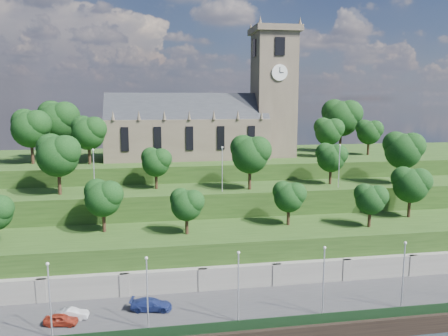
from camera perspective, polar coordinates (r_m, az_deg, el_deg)
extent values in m
cube|color=#2D2D30|center=(56.13, 3.22, -18.47)|extent=(160.00, 12.00, 2.00)
cube|color=black|center=(50.74, 4.66, -19.62)|extent=(160.00, 0.10, 1.20)
cube|color=slate|center=(60.77, 1.96, -14.65)|extent=(160.00, 2.00, 5.00)
cube|color=slate|center=(60.63, -22.67, -15.44)|extent=(1.20, 0.60, 5.00)
cube|color=slate|center=(59.14, -12.84, -15.58)|extent=(1.20, 0.60, 5.00)
cube|color=slate|center=(59.33, -2.80, -15.27)|extent=(1.20, 0.60, 5.00)
cube|color=slate|center=(61.18, 6.86, -14.54)|extent=(1.20, 0.60, 5.00)
cube|color=slate|center=(64.54, 15.66, -13.54)|extent=(1.20, 0.60, 5.00)
cube|color=slate|center=(69.20, 23.36, -12.39)|extent=(1.20, 0.60, 5.00)
cube|color=#1F3A13|center=(65.67, 0.91, -11.38)|extent=(160.00, 12.00, 8.00)
cube|color=#1F3A13|center=(75.35, -0.60, -7.08)|extent=(160.00, 10.00, 12.00)
cube|color=#1F3A13|center=(95.20, -2.55, -2.74)|extent=(160.00, 32.00, 15.00)
cube|color=brown|center=(89.17, -4.85, 3.91)|extent=(32.00, 12.00, 8.00)
cube|color=#212328|center=(88.91, -4.89, 6.48)|extent=(32.00, 10.18, 10.18)
cone|color=brown|center=(82.88, -14.31, 6.68)|extent=(0.70, 0.70, 1.80)
cone|color=brown|center=(82.62, -11.07, 6.78)|extent=(0.70, 0.70, 1.80)
cone|color=brown|center=(82.63, -7.81, 6.86)|extent=(0.70, 0.70, 1.80)
cone|color=brown|center=(82.90, -4.56, 6.93)|extent=(0.70, 0.70, 1.80)
cone|color=brown|center=(83.43, -1.34, 6.96)|extent=(0.70, 0.70, 1.80)
cone|color=brown|center=(84.21, 1.83, 6.98)|extent=(0.70, 0.70, 1.80)
cone|color=brown|center=(85.25, 4.93, 6.98)|extent=(0.70, 0.70, 1.80)
cube|color=black|center=(82.93, -12.82, 3.68)|extent=(1.40, 0.25, 4.50)
cube|color=black|center=(82.80, -8.66, 3.80)|extent=(1.40, 0.25, 4.50)
cube|color=black|center=(83.09, -4.52, 3.89)|extent=(1.40, 0.25, 4.50)
cube|color=black|center=(83.82, -0.42, 3.96)|extent=(1.40, 0.25, 4.50)
cube|color=black|center=(84.97, 3.59, 4.01)|extent=(1.40, 0.25, 4.50)
cube|color=brown|center=(92.03, 6.47, 9.35)|extent=(8.00, 8.00, 25.00)
cube|color=brown|center=(93.05, 6.62, 17.44)|extent=(9.20, 9.20, 1.20)
cone|color=brown|center=(88.40, 4.75, 18.70)|extent=(0.80, 0.80, 1.60)
cone|color=brown|center=(96.08, 3.53, 17.93)|extent=(0.80, 0.80, 1.60)
cone|color=brown|center=(90.65, 9.93, 18.36)|extent=(0.80, 0.80, 1.60)
cone|color=brown|center=(98.15, 8.31, 17.67)|extent=(0.80, 0.80, 1.60)
cube|color=black|center=(88.69, 7.33, 15.50)|extent=(2.00, 0.25, 3.50)
cube|color=black|center=(96.49, 5.89, 14.99)|extent=(2.00, 0.25, 3.50)
cube|color=black|center=(91.56, 4.03, 15.34)|extent=(0.25, 2.00, 3.50)
cube|color=black|center=(93.77, 9.06, 15.10)|extent=(0.25, 2.00, 3.50)
cylinder|color=white|center=(88.22, 7.27, 12.27)|extent=(3.20, 0.30, 3.20)
cylinder|color=white|center=(93.38, 9.00, 12.05)|extent=(0.30, 3.20, 3.20)
cube|color=black|center=(88.08, 7.31, 12.60)|extent=(0.12, 0.05, 1.10)
cube|color=black|center=(88.17, 7.56, 12.27)|extent=(0.80, 0.05, 0.12)
sphere|color=black|center=(62.74, -27.24, -4.70)|extent=(3.50, 3.50, 3.50)
cylinder|color=black|center=(65.25, -15.40, -6.63)|extent=(0.51, 0.51, 3.30)
sphere|color=black|center=(64.48, -15.52, -3.90)|extent=(5.13, 5.13, 5.13)
sphere|color=black|center=(63.71, -14.68, -3.31)|extent=(3.85, 3.85, 3.85)
sphere|color=black|center=(64.99, -16.29, -2.91)|extent=(3.59, 3.59, 3.59)
cylinder|color=black|center=(62.22, -4.88, -7.33)|extent=(0.49, 0.49, 2.82)
sphere|color=black|center=(61.51, -4.92, -4.90)|extent=(4.38, 4.38, 4.38)
sphere|color=black|center=(61.01, -4.07, -4.37)|extent=(3.29, 3.29, 3.29)
sphere|color=black|center=(61.79, -5.68, -4.01)|extent=(3.07, 3.07, 3.07)
cylinder|color=black|center=(67.06, 8.40, -6.16)|extent=(0.49, 0.49, 2.89)
sphere|color=black|center=(66.39, 8.46, -3.84)|extent=(4.49, 4.49, 4.49)
sphere|color=black|center=(66.10, 9.33, -3.32)|extent=(3.37, 3.37, 3.37)
sphere|color=black|center=(66.48, 7.68, -3.01)|extent=(3.14, 3.14, 3.14)
cylinder|color=black|center=(68.84, 18.46, -6.17)|extent=(0.48, 0.48, 2.80)
sphere|color=black|center=(68.20, 18.57, -3.97)|extent=(4.36, 4.36, 4.36)
sphere|color=black|center=(68.10, 19.42, -3.47)|extent=(3.27, 3.27, 3.27)
sphere|color=black|center=(68.14, 17.83, -3.20)|extent=(3.05, 3.05, 3.05)
cylinder|color=black|center=(76.55, 23.03, -4.64)|extent=(0.52, 0.52, 3.53)
sphere|color=black|center=(75.86, 23.19, -2.13)|extent=(5.49, 5.49, 5.49)
sphere|color=black|center=(75.86, 24.15, -1.56)|extent=(4.12, 4.12, 4.12)
sphere|color=black|center=(75.73, 22.35, -1.25)|extent=(3.84, 3.84, 3.84)
cylinder|color=black|center=(73.14, -20.71, -1.67)|extent=(0.54, 0.54, 4.13)
sphere|color=black|center=(72.54, -20.88, 1.43)|extent=(6.42, 6.42, 6.42)
sphere|color=black|center=(71.56, -20.02, 2.16)|extent=(4.81, 4.81, 4.81)
sphere|color=black|center=(73.41, -21.67, 2.47)|extent=(4.49, 4.49, 4.49)
cylinder|color=black|center=(73.77, -8.83, -1.55)|extent=(0.49, 0.49, 2.99)
sphere|color=black|center=(73.30, -8.89, 0.67)|extent=(4.65, 4.65, 4.65)
sphere|color=black|center=(72.75, -8.16, 1.18)|extent=(3.49, 3.49, 3.49)
sphere|color=black|center=(73.74, -9.54, 1.44)|extent=(3.26, 3.26, 3.26)
cylinder|color=black|center=(72.50, 3.38, -1.28)|extent=(0.53, 0.53, 3.90)
sphere|color=black|center=(71.92, 3.41, 1.68)|extent=(6.06, 6.06, 6.06)
sphere|color=black|center=(71.51, 4.47, 2.36)|extent=(4.55, 4.55, 4.55)
sphere|color=black|center=(72.29, 2.46, 2.69)|extent=(4.24, 4.24, 4.24)
cylinder|color=black|center=(79.07, 13.72, -0.94)|extent=(0.50, 0.50, 3.14)
sphere|color=black|center=(78.61, 13.80, 1.24)|extent=(4.89, 4.89, 4.89)
sphere|color=black|center=(78.47, 14.61, 1.74)|extent=(3.67, 3.67, 3.67)
sphere|color=black|center=(78.72, 13.08, 2.00)|extent=(3.42, 3.42, 3.42)
cylinder|color=black|center=(82.94, 22.18, -0.59)|extent=(0.54, 0.54, 4.00)
sphere|color=black|center=(82.43, 22.34, 2.06)|extent=(6.23, 6.23, 6.23)
sphere|color=black|center=(82.47, 23.34, 2.66)|extent=(4.67, 4.67, 4.67)
sphere|color=black|center=(82.40, 21.46, 2.98)|extent=(4.36, 4.36, 4.36)
cylinder|color=black|center=(87.83, -23.75, 1.91)|extent=(0.55, 0.55, 4.36)
sphere|color=black|center=(87.47, -23.93, 4.64)|extent=(6.78, 6.78, 6.78)
sphere|color=black|center=(86.42, -23.21, 5.32)|extent=(5.08, 5.08, 5.08)
sphere|color=black|center=(88.51, -24.60, 5.52)|extent=(4.74, 4.74, 4.74)
cylinder|color=black|center=(92.81, -20.70, 2.63)|extent=(0.58, 0.58, 4.99)
sphere|color=black|center=(92.45, -20.87, 5.60)|extent=(7.76, 7.76, 7.76)
sphere|color=black|center=(91.34, -20.05, 6.34)|extent=(5.82, 5.82, 5.82)
sphere|color=black|center=(93.61, -21.63, 6.54)|extent=(5.43, 5.43, 5.43)
cylinder|color=black|center=(83.91, -17.18, 1.79)|extent=(0.53, 0.53, 3.83)
sphere|color=black|center=(83.55, -17.30, 4.31)|extent=(5.96, 5.96, 5.96)
sphere|color=black|center=(82.74, -16.56, 4.92)|extent=(4.47, 4.47, 4.47)
sphere|color=black|center=(84.35, -17.97, 5.13)|extent=(4.17, 4.17, 4.17)
cylinder|color=black|center=(92.35, 13.41, 2.47)|extent=(0.52, 0.52, 3.50)
sphere|color=black|center=(92.04, 13.48, 4.56)|extent=(5.44, 5.44, 5.44)
sphere|color=black|center=(91.92, 14.26, 5.04)|extent=(4.08, 4.08, 4.08)
sphere|color=black|center=(92.23, 12.80, 5.28)|extent=(3.81, 3.81, 3.81)
cylinder|color=black|center=(102.08, 14.95, 3.47)|extent=(0.59, 0.59, 5.10)
sphere|color=black|center=(101.74, 15.06, 6.23)|extent=(7.94, 7.94, 7.94)
sphere|color=black|center=(101.65, 16.09, 6.86)|extent=(5.95, 5.95, 5.95)
sphere|color=black|center=(102.03, 14.15, 7.17)|extent=(5.56, 5.56, 5.56)
cylinder|color=black|center=(98.42, 18.32, 2.58)|extent=(0.50, 0.50, 3.25)
sphere|color=black|center=(98.14, 18.41, 4.40)|extent=(5.06, 5.06, 5.06)
sphere|color=black|center=(98.12, 19.09, 4.81)|extent=(3.79, 3.79, 3.79)
sphere|color=black|center=(98.23, 17.81, 5.02)|extent=(3.54, 3.54, 3.54)
cylinder|color=#B2B2B7|center=(50.82, -21.78, -15.91)|extent=(0.16, 0.16, 8.03)
sphere|color=silver|center=(49.26, -22.06, -11.53)|extent=(0.36, 0.36, 0.36)
cylinder|color=#B2B2B7|center=(49.65, -9.97, -15.99)|extent=(0.16, 0.16, 8.03)
sphere|color=silver|center=(48.06, -10.11, -11.51)|extent=(0.36, 0.36, 0.36)
cylinder|color=#B2B2B7|center=(50.47, 1.88, -15.42)|extent=(0.16, 0.16, 8.03)
sphere|color=silver|center=(48.91, 1.91, -11.00)|extent=(0.36, 0.36, 0.36)
cylinder|color=#B2B2B7|center=(53.20, 12.85, -14.32)|extent=(0.16, 0.16, 8.03)
sphere|color=silver|center=(51.72, 13.01, -10.11)|extent=(0.36, 0.36, 0.36)
cylinder|color=#B2B2B7|center=(57.56, 22.34, -12.95)|extent=(0.16, 0.16, 8.03)
sphere|color=silver|center=(56.19, 22.60, -9.03)|extent=(0.36, 0.36, 0.36)
cylinder|color=#B2B2B7|center=(70.04, -16.61, -0.69)|extent=(0.16, 0.16, 7.07)
sphere|color=silver|center=(69.54, -16.75, 2.28)|extent=(0.36, 0.36, 0.36)
cylinder|color=#B2B2B7|center=(70.36, -0.24, -0.27)|extent=(0.16, 0.16, 7.07)
sphere|color=silver|center=(69.86, -0.24, 2.69)|extent=(0.36, 0.36, 0.36)
cylinder|color=#B2B2B7|center=(76.13, 14.79, 0.14)|extent=(0.16, 0.16, 7.07)
sphere|color=silver|center=(75.67, 14.90, 2.88)|extent=(0.36, 0.36, 0.36)
imported|color=maroon|center=(54.45, -20.52, -18.05)|extent=(3.90, 2.09, 1.26)
imported|color=#A8A9AD|center=(55.33, -19.27, -17.55)|extent=(3.76, 1.49, 1.22)
imported|color=navy|center=(55.06, -9.49, -17.15)|extent=(5.22, 2.85, 1.44)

